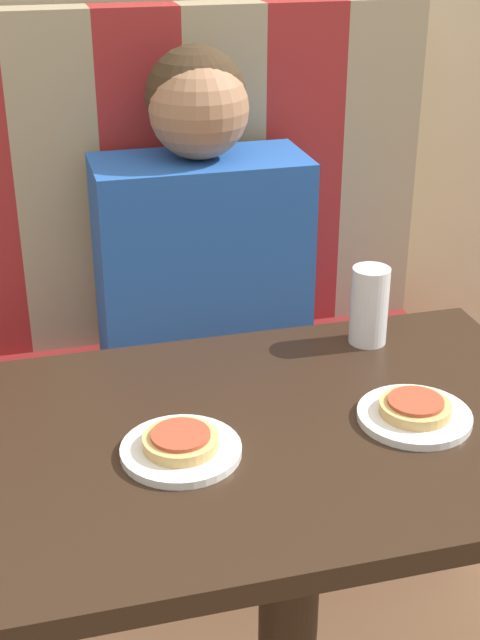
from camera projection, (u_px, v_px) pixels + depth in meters
booth_seat at (206, 455)px, 2.09m from camera, size 1.10×0.49×0.49m
booth_backrest at (182, 177)px, 2.00m from camera, size 1.10×0.09×0.74m
dining_table at (292, 487)px, 1.38m from camera, size 0.87×0.62×0.72m
person at (201, 224)px, 1.84m from camera, size 0.44×0.23×0.69m
plate_left at (181, 450)px, 1.25m from camera, size 0.17×0.17×0.01m
plate_right at (414, 416)px, 1.34m from camera, size 0.17×0.17×0.01m
pizza_left at (181, 440)px, 1.25m from camera, size 0.11×0.11×0.02m
pizza_right at (415, 407)px, 1.33m from camera, size 0.11×0.11×0.02m
drinking_cup at (369, 306)px, 1.54m from camera, size 0.07×0.07×0.14m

